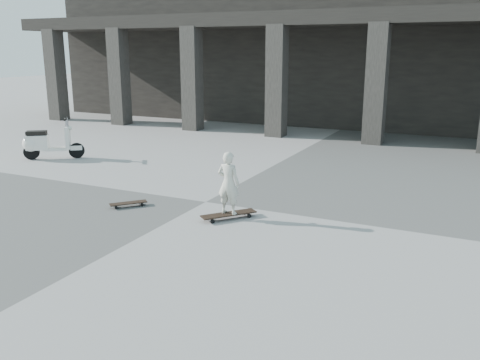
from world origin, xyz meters
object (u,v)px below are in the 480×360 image
at_px(scooter, 43,143).
at_px(longboard, 229,215).
at_px(child, 228,183).
at_px(skateboard_spare, 128,203).

bearing_deg(scooter, longboard, -54.05).
bearing_deg(scooter, child, -54.05).
xyz_separation_m(skateboard_spare, child, (2.21, 0.20, 0.64)).
distance_m(skateboard_spare, scooter, 5.84).
height_order(skateboard_spare, scooter, scooter).
xyz_separation_m(longboard, child, (-0.00, 0.00, 0.62)).
xyz_separation_m(child, scooter, (-7.37, 2.50, -0.23)).
height_order(longboard, child, child).
distance_m(skateboard_spare, child, 2.31).
relative_size(skateboard_spare, child, 0.57).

